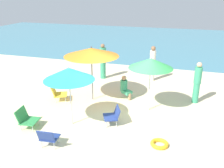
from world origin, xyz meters
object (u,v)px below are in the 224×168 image
(umbrella_green, at_px, (151,63))
(person_d, at_px, (103,61))
(umbrella_teal, at_px, (69,74))
(beach_chair_d, at_px, (26,118))
(person_b, at_px, (125,87))
(beach_chair_c, at_px, (48,137))
(beach_chair_a, at_px, (57,93))
(person_c, at_px, (197,82))
(beach_chair_b, at_px, (113,115))
(swim_ring, at_px, (159,144))
(person_a, at_px, (153,63))
(umbrella_orange, at_px, (91,52))

(umbrella_green, distance_m, person_d, 4.00)
(umbrella_teal, xyz_separation_m, beach_chair_d, (-1.27, -0.60, -1.40))
(beach_chair_d, bearing_deg, person_b, 45.92)
(beach_chair_c, relative_size, person_d, 0.35)
(beach_chair_a, height_order, person_d, person_d)
(person_b, relative_size, person_c, 0.57)
(beach_chair_b, relative_size, beach_chair_d, 1.11)
(beach_chair_b, bearing_deg, beach_chair_d, -4.05)
(beach_chair_a, height_order, beach_chair_b, beach_chair_a)
(beach_chair_d, bearing_deg, swim_ring, -3.76)
(umbrella_green, distance_m, person_b, 1.87)
(beach_chair_c, relative_size, person_a, 0.36)
(beach_chair_b, relative_size, swim_ring, 1.39)
(umbrella_green, xyz_separation_m, umbrella_orange, (-2.26, 0.30, 0.16))
(umbrella_green, distance_m, beach_chair_a, 3.82)
(umbrella_green, bearing_deg, person_d, 133.60)
(beach_chair_a, distance_m, person_a, 4.68)
(umbrella_green, xyz_separation_m, beach_chair_d, (-3.47, -2.31, -1.44))
(swim_ring, bearing_deg, umbrella_orange, 140.51)
(beach_chair_a, bearing_deg, beach_chair_c, -90.11)
(beach_chair_a, xyz_separation_m, person_a, (3.19, 3.38, 0.53))
(person_d, bearing_deg, beach_chair_c, -87.15)
(beach_chair_d, relative_size, person_a, 0.38)
(beach_chair_d, xyz_separation_m, person_b, (2.39, 3.13, 0.16))
(beach_chair_a, distance_m, beach_chair_c, 3.15)
(umbrella_teal, relative_size, person_b, 2.14)
(beach_chair_b, xyz_separation_m, person_b, (-0.15, 2.13, 0.16))
(person_a, bearing_deg, person_b, 30.06)
(beach_chair_b, relative_size, beach_chair_c, 1.17)
(person_c, bearing_deg, beach_chair_a, -164.49)
(beach_chair_c, bearing_deg, umbrella_teal, -7.25)
(person_a, distance_m, person_b, 2.51)
(beach_chair_c, bearing_deg, person_c, -47.55)
(beach_chair_c, bearing_deg, person_b, -21.91)
(umbrella_teal, bearing_deg, umbrella_green, 37.96)
(umbrella_teal, height_order, umbrella_orange, umbrella_orange)
(person_b, height_order, swim_ring, person_b)
(swim_ring, bearing_deg, person_c, 73.56)
(person_a, bearing_deg, swim_ring, 58.04)
(beach_chair_c, bearing_deg, swim_ring, -76.76)
(beach_chair_b, bearing_deg, umbrella_green, -150.55)
(beach_chair_c, xyz_separation_m, person_d, (-0.44, 5.90, 0.54))
(beach_chair_d, relative_size, person_c, 0.39)
(umbrella_teal, bearing_deg, beach_chair_d, -154.90)
(person_a, bearing_deg, beach_chair_b, 39.96)
(umbrella_orange, relative_size, beach_chair_a, 2.85)
(umbrella_orange, bearing_deg, beach_chair_d, -114.97)
(umbrella_teal, bearing_deg, umbrella_orange, 91.67)
(umbrella_teal, relative_size, beach_chair_b, 2.79)
(person_c, bearing_deg, beach_chair_c, -131.73)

